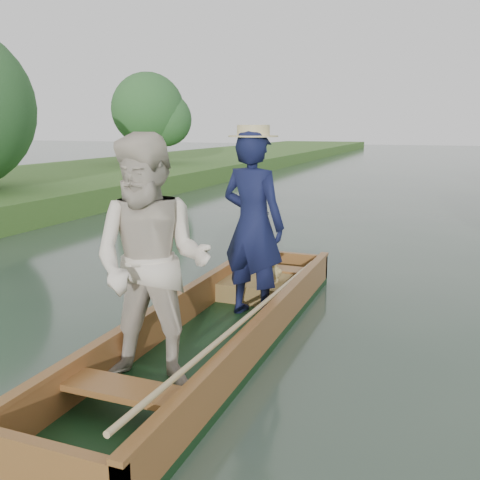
% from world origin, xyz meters
% --- Properties ---
extents(ground, '(120.00, 120.00, 0.00)m').
position_xyz_m(ground, '(0.00, 0.00, 0.00)').
color(ground, '#283D30').
rests_on(ground, ground).
extents(trees_far, '(22.57, 16.26, 4.48)m').
position_xyz_m(trees_far, '(0.06, 6.84, 2.49)').
color(trees_far, '#47331E').
rests_on(trees_far, ground).
extents(punt, '(1.19, 5.00, 2.12)m').
position_xyz_m(punt, '(-0.02, -0.24, 0.81)').
color(punt, black).
rests_on(punt, ground).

